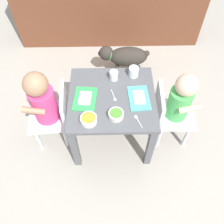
# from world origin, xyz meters

# --- Properties ---
(ground_plane) EXTENTS (7.00, 7.00, 0.00)m
(ground_plane) POSITION_xyz_m (0.00, 0.00, 0.00)
(ground_plane) COLOR #9E998E
(dining_table) EXTENTS (0.57, 0.54, 0.47)m
(dining_table) POSITION_xyz_m (0.00, 0.00, 0.39)
(dining_table) COLOR #515459
(dining_table) RESTS_ON ground
(seated_child_left) EXTENTS (0.30, 0.30, 0.69)m
(seated_child_left) POSITION_xyz_m (-0.45, 0.00, 0.43)
(seated_child_left) COLOR silver
(seated_child_left) RESTS_ON ground
(seated_child_right) EXTENTS (0.29, 0.29, 0.65)m
(seated_child_right) POSITION_xyz_m (0.44, 0.00, 0.41)
(seated_child_right) COLOR silver
(seated_child_right) RESTS_ON ground
(dog) EXTENTS (0.46, 0.18, 0.32)m
(dog) POSITION_xyz_m (0.13, 0.69, 0.21)
(dog) COLOR #332D28
(dog) RESTS_ON ground
(food_tray_left) EXTENTS (0.16, 0.21, 0.02)m
(food_tray_left) POSITION_xyz_m (-0.17, -0.01, 0.48)
(food_tray_left) COLOR green
(food_tray_left) RESTS_ON dining_table
(food_tray_right) EXTENTS (0.14, 0.21, 0.02)m
(food_tray_right) POSITION_xyz_m (0.17, -0.01, 0.48)
(food_tray_right) COLOR #4CC6BC
(food_tray_right) RESTS_ON dining_table
(water_cup_left) EXTENTS (0.06, 0.06, 0.06)m
(water_cup_left) POSITION_xyz_m (0.02, 0.16, 0.50)
(water_cup_left) COLOR white
(water_cup_left) RESTS_ON dining_table
(water_cup_right) EXTENTS (0.07, 0.07, 0.07)m
(water_cup_right) POSITION_xyz_m (0.15, 0.19, 0.50)
(water_cup_right) COLOR white
(water_cup_right) RESTS_ON dining_table
(cereal_bowl_right_side) EXTENTS (0.10, 0.10, 0.04)m
(cereal_bowl_right_side) POSITION_xyz_m (-0.14, -0.19, 0.50)
(cereal_bowl_right_side) COLOR white
(cereal_bowl_right_side) RESTS_ON dining_table
(veggie_bowl_far) EXTENTS (0.10, 0.10, 0.04)m
(veggie_bowl_far) POSITION_xyz_m (0.02, -0.15, 0.49)
(veggie_bowl_far) COLOR silver
(veggie_bowl_far) RESTS_ON dining_table
(spoon_by_left_tray) EXTENTS (0.04, 0.10, 0.01)m
(spoon_by_left_tray) POSITION_xyz_m (0.01, 0.00, 0.48)
(spoon_by_left_tray) COLOR silver
(spoon_by_left_tray) RESTS_ON dining_table
(spoon_by_right_tray) EXTENTS (0.05, 0.10, 0.01)m
(spoon_by_right_tray) POSITION_xyz_m (0.15, -0.18, 0.48)
(spoon_by_right_tray) COLOR silver
(spoon_by_right_tray) RESTS_ON dining_table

